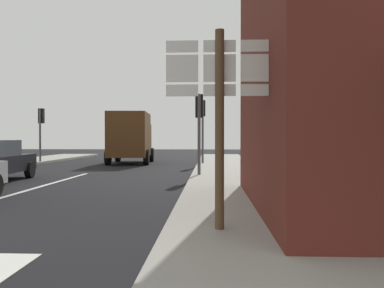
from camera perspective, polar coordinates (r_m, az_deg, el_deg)
The scene contains 8 objects.
ground_plane at distance 16.06m, azimuth -16.96°, elevation -4.70°, with size 80.00×80.00×0.00m, color black.
sidewalk_right at distance 13.17m, azimuth 6.32°, elevation -5.57°, with size 3.16×44.00×0.14m, color gray.
lane_centre_stripe at distance 12.39m, azimuth -23.21°, elevation -6.34°, with size 0.16×12.00×0.01m, color silver.
delivery_truck at distance 24.64m, azimuth -8.73°, elevation 1.09°, with size 2.75×5.13×3.05m.
route_sign_post at distance 6.19m, azimuth 3.94°, elevation 5.15°, with size 1.66×0.14×3.20m.
traffic_light_near_right at distance 15.57m, azimuth 1.03°, elevation 4.00°, with size 0.30×0.49×3.24m.
traffic_light_far_left at distance 26.01m, azimuth -20.71°, elevation 2.85°, with size 0.30×0.49×3.35m.
traffic_light_far_right at distance 22.69m, azimuth 1.54°, elevation 3.84°, with size 0.30×0.49×3.68m.
Camera 1 is at (5.37, -5.06, 1.54)m, focal length 37.44 mm.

